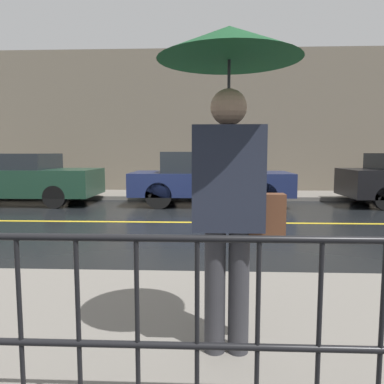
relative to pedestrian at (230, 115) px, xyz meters
name	(u,v)px	position (x,y,z in m)	size (l,w,h in m)	color
ground_plane	(151,222)	(-1.36, 5.41, -1.74)	(80.00, 80.00, 0.00)	black
sidewalk_near	(58,329)	(-1.36, 0.38, -1.68)	(28.00, 2.75, 0.12)	slate
sidewalk_far	(172,195)	(-1.36, 10.10, -1.68)	(28.00, 2.06, 0.12)	slate
lane_marking	(151,222)	(-1.36, 5.41, -1.73)	(25.20, 0.12, 0.01)	gold
building_storefront	(175,123)	(-1.36, 11.28, 0.84)	(28.00, 0.30, 5.15)	#706656
pedestrian	(230,115)	(0.00, 0.00, 0.00)	(0.94, 0.94, 2.18)	#333338
car_dark_green	(16,178)	(-5.72, 8.14, -0.98)	(4.62, 1.89, 1.46)	#193828
car_navy	(209,178)	(-0.12, 8.14, -0.96)	(4.47, 1.82, 1.51)	#19234C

